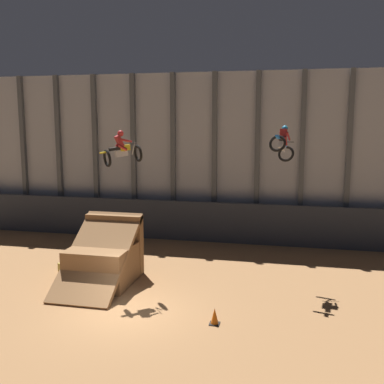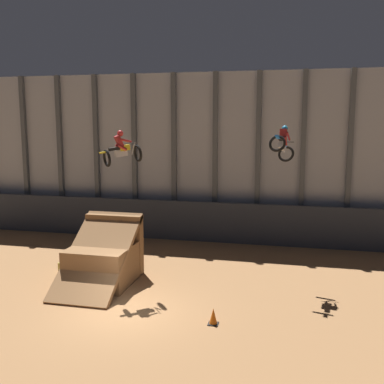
{
  "view_description": "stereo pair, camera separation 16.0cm",
  "coord_description": "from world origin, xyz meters",
  "px_view_note": "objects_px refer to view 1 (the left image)",
  "views": [
    {
      "loc": [
        5.76,
        -14.82,
        6.96
      ],
      "look_at": [
        1.25,
        5.47,
        3.74
      ],
      "focal_mm": 42.0,
      "sensor_mm": 36.0,
      "label": 1
    },
    {
      "loc": [
        5.92,
        -14.78,
        6.96
      ],
      "look_at": [
        1.25,
        5.47,
        3.74
      ],
      "focal_mm": 42.0,
      "sensor_mm": 36.0,
      "label": 2
    }
  ],
  "objects_px": {
    "rider_bike_left_air": "(122,150)",
    "traffic_cone_near_ramp": "(215,316)",
    "dirt_ramp": "(105,259)",
    "hay_bale_trackside": "(69,270)",
    "rider_bike_right_air": "(283,144)"
  },
  "relations": [
    {
      "from": "rider_bike_right_air",
      "to": "hay_bale_trackside",
      "type": "bearing_deg",
      "value": -154.14
    },
    {
      "from": "rider_bike_right_air",
      "to": "traffic_cone_near_ramp",
      "type": "height_order",
      "value": "rider_bike_right_air"
    },
    {
      "from": "rider_bike_left_air",
      "to": "hay_bale_trackside",
      "type": "bearing_deg",
      "value": -140.1
    },
    {
      "from": "traffic_cone_near_ramp",
      "to": "dirt_ramp",
      "type": "bearing_deg",
      "value": 149.22
    },
    {
      "from": "rider_bike_left_air",
      "to": "traffic_cone_near_ramp",
      "type": "bearing_deg",
      "value": 11.66
    },
    {
      "from": "traffic_cone_near_ramp",
      "to": "hay_bale_trackside",
      "type": "bearing_deg",
      "value": 154.63
    },
    {
      "from": "dirt_ramp",
      "to": "traffic_cone_near_ramp",
      "type": "relative_size",
      "value": 7.57
    },
    {
      "from": "rider_bike_left_air",
      "to": "traffic_cone_near_ramp",
      "type": "distance_m",
      "value": 7.81
    },
    {
      "from": "dirt_ramp",
      "to": "rider_bike_left_air",
      "type": "xyz_separation_m",
      "value": [
        0.92,
        -0.08,
        4.79
      ]
    },
    {
      "from": "rider_bike_right_air",
      "to": "hay_bale_trackside",
      "type": "distance_m",
      "value": 11.2
    },
    {
      "from": "dirt_ramp",
      "to": "rider_bike_left_air",
      "type": "distance_m",
      "value": 4.88
    },
    {
      "from": "rider_bike_right_air",
      "to": "traffic_cone_near_ramp",
      "type": "distance_m",
      "value": 8.07
    },
    {
      "from": "traffic_cone_near_ramp",
      "to": "rider_bike_right_air",
      "type": "bearing_deg",
      "value": 68.89
    },
    {
      "from": "dirt_ramp",
      "to": "rider_bike_left_air",
      "type": "bearing_deg",
      "value": -4.71
    },
    {
      "from": "rider_bike_left_air",
      "to": "hay_bale_trackside",
      "type": "relative_size",
      "value": 1.53
    }
  ]
}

